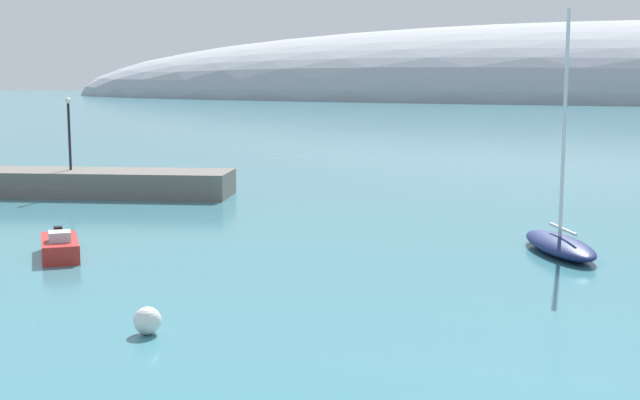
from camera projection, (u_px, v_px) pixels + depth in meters
name	position (u px, v px, depth m)	size (l,w,h in m)	color
breakwater_rocks	(50.00, 182.00, 53.88)	(22.51, 4.06, 1.54)	#66605B
distant_ridge	(623.00, 100.00, 238.87)	(345.19, 89.28, 42.58)	#999EA8
sailboat_navy_mid_mooring	(560.00, 242.00, 36.28)	(4.37, 6.06, 10.02)	navy
motorboat_red_alongside_breakwater	(60.00, 247.00, 35.70)	(3.40, 3.83, 1.16)	red
mooring_buoy_white	(147.00, 321.00, 25.14)	(0.81, 0.81, 0.81)	silver
harbor_lamp_post	(69.00, 126.00, 53.37)	(0.36, 0.36, 4.42)	black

